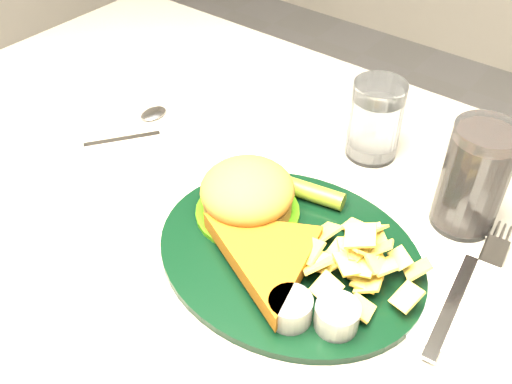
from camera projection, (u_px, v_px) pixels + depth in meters
table at (246, 382)px, 0.93m from camera, size 1.20×0.80×0.75m
dinner_plate at (290, 235)px, 0.61m from camera, size 0.31×0.26×0.07m
water_glass at (375, 120)px, 0.74m from camera, size 0.08×0.08×0.11m
cola_glass at (474, 178)px, 0.63m from camera, size 0.09×0.09×0.13m
fork_napkin at (456, 297)px, 0.58m from camera, size 0.17×0.21×0.01m
spoon at (122, 138)px, 0.79m from camera, size 0.11×0.14×0.01m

